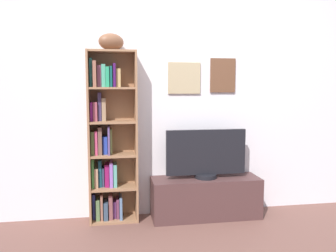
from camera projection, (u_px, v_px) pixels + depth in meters
back_wall at (175, 103)px, 3.59m from camera, size 4.80×0.08×2.32m
bookshelf at (109, 142)px, 3.39m from camera, size 0.47×0.25×1.68m
football at (111, 42)px, 3.27m from camera, size 0.30×0.25×0.16m
tv_stand at (206, 197)px, 3.53m from camera, size 1.10×0.36×0.41m
television at (206, 154)px, 3.48m from camera, size 0.82×0.22×0.50m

